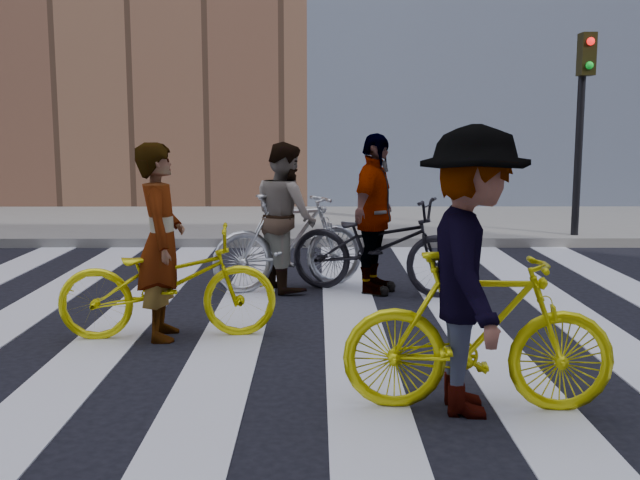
{
  "coord_description": "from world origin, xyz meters",
  "views": [
    {
      "loc": [
        0.2,
        -6.62,
        1.83
      ],
      "look_at": [
        0.24,
        0.3,
        0.81
      ],
      "focal_mm": 42.0,
      "sensor_mm": 36.0,
      "label": 1
    }
  ],
  "objects_px": {
    "rider_left": "(161,242)",
    "bike_dark_rear": "(378,245)",
    "bike_yellow_right": "(478,332)",
    "rider_rear": "(374,214)",
    "rider_mid": "(286,217)",
    "bike_silver_mid": "(290,242)",
    "bike_yellow_left": "(168,283)",
    "rider_right": "(472,271)",
    "traffic_signal": "(583,102)"
  },
  "relations": [
    {
      "from": "rider_left",
      "to": "bike_dark_rear",
      "type": "bearing_deg",
      "value": -54.32
    },
    {
      "from": "bike_yellow_right",
      "to": "rider_left",
      "type": "height_order",
      "value": "rider_left"
    },
    {
      "from": "rider_rear",
      "to": "rider_mid",
      "type": "bearing_deg",
      "value": 101.41
    },
    {
      "from": "rider_rear",
      "to": "bike_silver_mid",
      "type": "bearing_deg",
      "value": 100.86
    },
    {
      "from": "bike_yellow_right",
      "to": "bike_dark_rear",
      "type": "relative_size",
      "value": 0.85
    },
    {
      "from": "bike_silver_mid",
      "to": "rider_mid",
      "type": "bearing_deg",
      "value": 65.33
    },
    {
      "from": "rider_left",
      "to": "rider_mid",
      "type": "distance_m",
      "value": 2.27
    },
    {
      "from": "bike_yellow_left",
      "to": "bike_silver_mid",
      "type": "relative_size",
      "value": 1.01
    },
    {
      "from": "bike_yellow_left",
      "to": "rider_mid",
      "type": "relative_size",
      "value": 1.11
    },
    {
      "from": "bike_silver_mid",
      "to": "rider_left",
      "type": "relative_size",
      "value": 1.08
    },
    {
      "from": "bike_yellow_right",
      "to": "rider_rear",
      "type": "bearing_deg",
      "value": 10.2
    },
    {
      "from": "rider_mid",
      "to": "rider_right",
      "type": "distance_m",
      "value": 4.04
    },
    {
      "from": "bike_dark_rear",
      "to": "traffic_signal",
      "type": "bearing_deg",
      "value": -21.97
    },
    {
      "from": "bike_yellow_left",
      "to": "bike_yellow_right",
      "type": "relative_size",
      "value": 1.08
    },
    {
      "from": "bike_silver_mid",
      "to": "rider_mid",
      "type": "height_order",
      "value": "rider_mid"
    },
    {
      "from": "bike_dark_rear",
      "to": "rider_mid",
      "type": "xyz_separation_m",
      "value": [
        -1.05,
        0.19,
        0.31
      ]
    },
    {
      "from": "bike_yellow_right",
      "to": "bike_silver_mid",
      "type": "bearing_deg",
      "value": 23.46
    },
    {
      "from": "traffic_signal",
      "to": "rider_right",
      "type": "bearing_deg",
      "value": -113.87
    },
    {
      "from": "rider_mid",
      "to": "bike_yellow_right",
      "type": "bearing_deg",
      "value": 175.64
    },
    {
      "from": "rider_left",
      "to": "rider_right",
      "type": "bearing_deg",
      "value": -132.87
    },
    {
      "from": "bike_dark_rear",
      "to": "rider_left",
      "type": "xyz_separation_m",
      "value": [
        -2.06,
        -1.85,
        0.32
      ]
    },
    {
      "from": "traffic_signal",
      "to": "bike_yellow_right",
      "type": "xyz_separation_m",
      "value": [
        -3.14,
        -7.22,
        -1.75
      ]
    },
    {
      "from": "bike_silver_mid",
      "to": "rider_left",
      "type": "bearing_deg",
      "value": 127.84
    },
    {
      "from": "bike_yellow_left",
      "to": "rider_left",
      "type": "height_order",
      "value": "rider_left"
    },
    {
      "from": "rider_rear",
      "to": "bike_dark_rear",
      "type": "bearing_deg",
      "value": -67.85
    },
    {
      "from": "bike_yellow_right",
      "to": "rider_right",
      "type": "distance_m",
      "value": 0.41
    },
    {
      "from": "bike_dark_rear",
      "to": "rider_left",
      "type": "height_order",
      "value": "rider_left"
    },
    {
      "from": "traffic_signal",
      "to": "rider_right",
      "type": "height_order",
      "value": "traffic_signal"
    },
    {
      "from": "traffic_signal",
      "to": "bike_yellow_right",
      "type": "height_order",
      "value": "traffic_signal"
    },
    {
      "from": "bike_yellow_left",
      "to": "bike_dark_rear",
      "type": "distance_m",
      "value": 2.73
    },
    {
      "from": "bike_yellow_left",
      "to": "rider_mid",
      "type": "distance_m",
      "value": 2.28
    },
    {
      "from": "bike_yellow_left",
      "to": "bike_dark_rear",
      "type": "height_order",
      "value": "bike_dark_rear"
    },
    {
      "from": "bike_yellow_right",
      "to": "bike_dark_rear",
      "type": "distance_m",
      "value": 3.63
    },
    {
      "from": "bike_silver_mid",
      "to": "rider_right",
      "type": "bearing_deg",
      "value": 174.3
    },
    {
      "from": "bike_yellow_left",
      "to": "rider_right",
      "type": "xyz_separation_m",
      "value": [
        2.32,
        -1.76,
        0.44
      ]
    },
    {
      "from": "bike_yellow_left",
      "to": "bike_dark_rear",
      "type": "relative_size",
      "value": 0.91
    },
    {
      "from": "bike_yellow_left",
      "to": "rider_rear",
      "type": "bearing_deg",
      "value": -52.9
    },
    {
      "from": "bike_yellow_left",
      "to": "bike_yellow_right",
      "type": "xyz_separation_m",
      "value": [
        2.37,
        -1.76,
        0.03
      ]
    },
    {
      "from": "bike_silver_mid",
      "to": "rider_rear",
      "type": "relative_size",
      "value": 1.04
    },
    {
      "from": "bike_dark_rear",
      "to": "rider_mid",
      "type": "relative_size",
      "value": 1.22
    },
    {
      "from": "traffic_signal",
      "to": "rider_left",
      "type": "distance_m",
      "value": 7.92
    },
    {
      "from": "traffic_signal",
      "to": "rider_left",
      "type": "relative_size",
      "value": 1.92
    },
    {
      "from": "bike_yellow_left",
      "to": "rider_rear",
      "type": "relative_size",
      "value": 1.05
    },
    {
      "from": "traffic_signal",
      "to": "bike_yellow_left",
      "type": "bearing_deg",
      "value": -135.29
    },
    {
      "from": "rider_left",
      "to": "rider_rear",
      "type": "height_order",
      "value": "rider_rear"
    },
    {
      "from": "bike_yellow_left",
      "to": "bike_silver_mid",
      "type": "height_order",
      "value": "bike_silver_mid"
    },
    {
      "from": "bike_dark_rear",
      "to": "rider_right",
      "type": "distance_m",
      "value": 3.64
    },
    {
      "from": "bike_yellow_right",
      "to": "rider_left",
      "type": "distance_m",
      "value": 3.01
    },
    {
      "from": "rider_right",
      "to": "rider_rear",
      "type": "height_order",
      "value": "rider_right"
    },
    {
      "from": "traffic_signal",
      "to": "rider_right",
      "type": "xyz_separation_m",
      "value": [
        -3.19,
        -7.22,
        -1.34
      ]
    }
  ]
}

